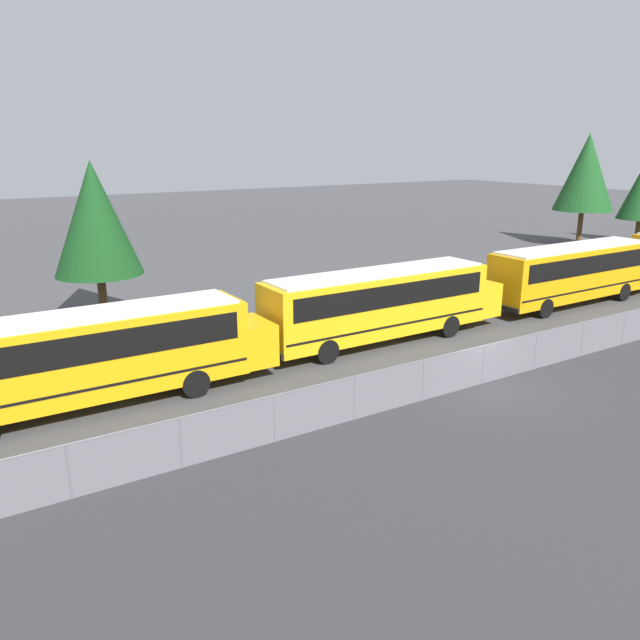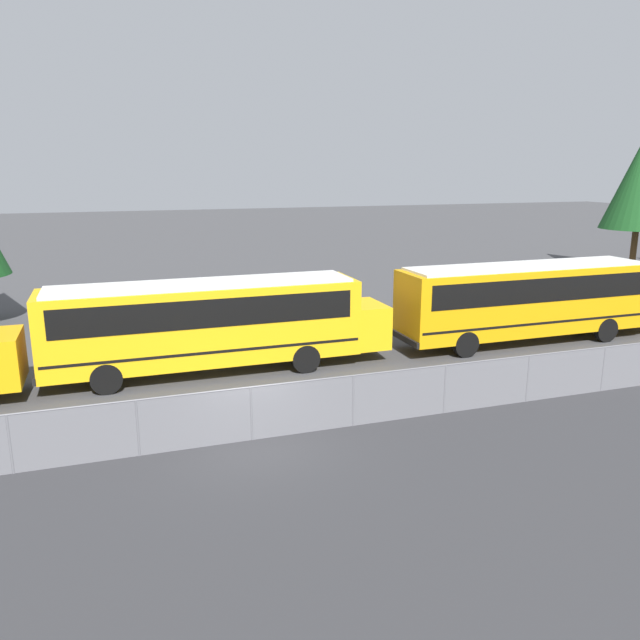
{
  "view_description": "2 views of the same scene",
  "coord_description": "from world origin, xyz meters",
  "px_view_note": "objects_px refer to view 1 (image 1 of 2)",
  "views": [
    {
      "loc": [
        -17.36,
        -15.72,
        9.03
      ],
      "look_at": [
        -4.27,
        4.98,
        2.03
      ],
      "focal_mm": 35.0,
      "sensor_mm": 36.0,
      "label": 1
    },
    {
      "loc": [
        -3.42,
        -15.88,
        7.41
      ],
      "look_at": [
        4.0,
        5.82,
        1.79
      ],
      "focal_mm": 35.0,
      "sensor_mm": 36.0,
      "label": 2
    }
  ],
  "objects_px": {
    "school_bus_2": "(383,300)",
    "school_bus_3": "(575,270)",
    "tree_1": "(95,219)",
    "tree_2": "(586,172)",
    "school_bus_1": "(93,351)"
  },
  "relations": [
    {
      "from": "school_bus_2",
      "to": "school_bus_3",
      "type": "distance_m",
      "value": 13.68
    },
    {
      "from": "school_bus_3",
      "to": "tree_1",
      "type": "height_order",
      "value": "tree_1"
    },
    {
      "from": "school_bus_3",
      "to": "tree_1",
      "type": "distance_m",
      "value": 26.36
    },
    {
      "from": "school_bus_3",
      "to": "tree_2",
      "type": "relative_size",
      "value": 1.3
    },
    {
      "from": "school_bus_1",
      "to": "school_bus_2",
      "type": "distance_m",
      "value": 13.06
    },
    {
      "from": "school_bus_2",
      "to": "school_bus_3",
      "type": "height_order",
      "value": "same"
    },
    {
      "from": "school_bus_2",
      "to": "tree_2",
      "type": "xyz_separation_m",
      "value": [
        32.77,
        13.2,
        4.43
      ]
    },
    {
      "from": "school_bus_1",
      "to": "tree_2",
      "type": "height_order",
      "value": "tree_2"
    },
    {
      "from": "school_bus_3",
      "to": "school_bus_1",
      "type": "bearing_deg",
      "value": -179.51
    },
    {
      "from": "school_bus_1",
      "to": "school_bus_2",
      "type": "height_order",
      "value": "same"
    },
    {
      "from": "school_bus_1",
      "to": "school_bus_3",
      "type": "bearing_deg",
      "value": 0.49
    },
    {
      "from": "tree_2",
      "to": "school_bus_2",
      "type": "bearing_deg",
      "value": -158.07
    },
    {
      "from": "school_bus_1",
      "to": "tree_2",
      "type": "relative_size",
      "value": 1.3
    },
    {
      "from": "school_bus_1",
      "to": "tree_1",
      "type": "xyz_separation_m",
      "value": [
        3.0,
        11.23,
        3.28
      ]
    },
    {
      "from": "tree_1",
      "to": "school_bus_3",
      "type": "bearing_deg",
      "value": -24.89
    }
  ]
}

